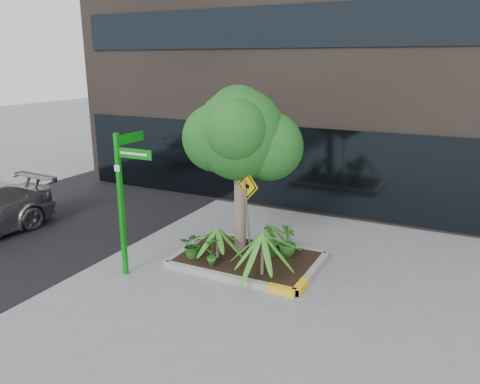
% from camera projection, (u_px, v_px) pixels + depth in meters
% --- Properties ---
extents(ground, '(80.00, 80.00, 0.00)m').
position_uv_depth(ground, '(235.00, 265.00, 10.99)').
color(ground, gray).
rests_on(ground, ground).
extents(asphalt_road, '(7.00, 80.00, 0.01)m').
position_uv_depth(asphalt_road, '(38.00, 224.00, 13.77)').
color(asphalt_road, black).
rests_on(asphalt_road, ground).
extents(planter, '(3.35, 2.36, 0.15)m').
position_uv_depth(planter, '(248.00, 259.00, 11.10)').
color(planter, '#9E9E99').
rests_on(planter, ground).
extents(tree, '(2.73, 2.43, 4.10)m').
position_uv_depth(tree, '(240.00, 135.00, 10.76)').
color(tree, gray).
rests_on(tree, ground).
extents(palm_front, '(1.13, 1.13, 1.26)m').
position_uv_depth(palm_front, '(262.00, 234.00, 9.96)').
color(palm_front, gray).
rests_on(palm_front, ground).
extents(palm_left, '(0.86, 0.86, 0.96)m').
position_uv_depth(palm_left, '(217.00, 229.00, 10.89)').
color(palm_left, gray).
rests_on(palm_left, ground).
extents(palm_back, '(0.69, 0.69, 0.77)m').
position_uv_depth(palm_back, '(270.00, 225.00, 11.53)').
color(palm_back, gray).
rests_on(palm_back, ground).
extents(shrub_a, '(0.74, 0.74, 0.64)m').
position_uv_depth(shrub_a, '(193.00, 245.00, 10.98)').
color(shrub_a, '#235819').
rests_on(shrub_a, planter).
extents(shrub_b, '(0.49, 0.49, 0.77)m').
position_uv_depth(shrub_b, '(287.00, 241.00, 11.02)').
color(shrub_b, '#265B1B').
rests_on(shrub_b, planter).
extents(shrub_c, '(0.54, 0.54, 0.72)m').
position_uv_depth(shrub_c, '(212.00, 251.00, 10.54)').
color(shrub_c, '#2B7323').
rests_on(shrub_c, planter).
extents(shrub_d, '(0.56, 0.56, 0.82)m').
position_uv_depth(shrub_d, '(273.00, 240.00, 11.05)').
color(shrub_d, '#275E1B').
rests_on(shrub_d, planter).
extents(street_sign_post, '(0.95, 0.93, 3.19)m').
position_uv_depth(street_sign_post, '(124.00, 189.00, 10.06)').
color(street_sign_post, '#0C8E14').
rests_on(street_sign_post, ground).
extents(cattle_sign, '(0.62, 0.27, 2.12)m').
position_uv_depth(cattle_sign, '(248.00, 201.00, 10.57)').
color(cattle_sign, slate).
rests_on(cattle_sign, ground).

